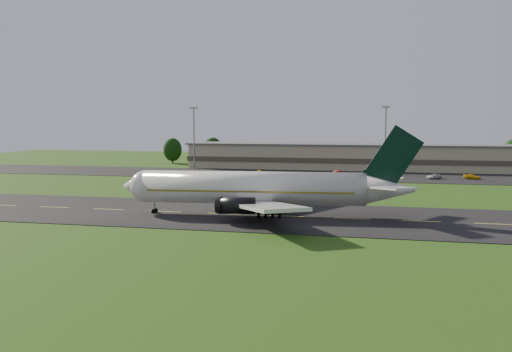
% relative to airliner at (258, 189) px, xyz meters
% --- Properties ---
extents(ground, '(360.00, 360.00, 0.00)m').
position_rel_airliner_xyz_m(ground, '(15.95, -0.09, -4.66)').
color(ground, '#1E4611').
rests_on(ground, ground).
extents(taxiway, '(220.00, 30.00, 0.10)m').
position_rel_airliner_xyz_m(taxiway, '(15.95, -0.09, -4.61)').
color(taxiway, black).
rests_on(taxiway, ground).
extents(apron, '(260.00, 30.00, 0.10)m').
position_rel_airliner_xyz_m(apron, '(15.95, 71.91, -4.61)').
color(apron, black).
rests_on(apron, ground).
extents(airliner, '(51.25, 41.97, 15.57)m').
position_rel_airliner_xyz_m(airliner, '(0.00, 0.00, 0.00)').
color(airliner, white).
rests_on(airliner, ground).
extents(terminal, '(145.00, 16.00, 8.40)m').
position_rel_airliner_xyz_m(terminal, '(22.36, 96.10, -0.67)').
color(terminal, tan).
rests_on(terminal, ground).
extents(light_mast_west, '(2.40, 1.20, 20.35)m').
position_rel_airliner_xyz_m(light_mast_west, '(-39.05, 79.91, 8.08)').
color(light_mast_west, gray).
rests_on(light_mast_west, ground).
extents(light_mast_centre, '(2.40, 1.20, 20.35)m').
position_rel_airliner_xyz_m(light_mast_centre, '(20.95, 79.91, 8.08)').
color(light_mast_centre, gray).
rests_on(light_mast_centre, ground).
extents(tree_line, '(193.24, 9.30, 10.03)m').
position_rel_airliner_xyz_m(tree_line, '(45.96, 105.97, 0.41)').
color(tree_line, black).
rests_on(tree_line, ground).
extents(service_vehicle_a, '(1.80, 3.91, 1.30)m').
position_rel_airliner_xyz_m(service_vehicle_a, '(-15.57, 70.94, -3.91)').
color(service_vehicle_a, '#E8B10D').
rests_on(service_vehicle_a, apron).
extents(service_vehicle_b, '(4.84, 3.25, 1.51)m').
position_rel_airliner_xyz_m(service_vehicle_b, '(8.23, 71.08, -3.81)').
color(service_vehicle_b, '#A6110B').
rests_on(service_vehicle_b, apron).
extents(service_vehicle_c, '(4.83, 5.08, 1.34)m').
position_rel_airliner_xyz_m(service_vehicle_c, '(34.23, 68.88, -3.89)').
color(service_vehicle_c, silver).
rests_on(service_vehicle_c, apron).
extents(service_vehicle_d, '(4.82, 3.17, 1.30)m').
position_rel_airliner_xyz_m(service_vehicle_d, '(44.43, 70.29, -3.91)').
color(service_vehicle_d, gold).
rests_on(service_vehicle_d, apron).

